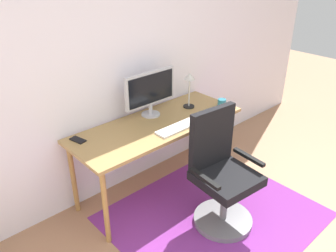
% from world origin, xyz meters
% --- Properties ---
extents(wall_back, '(6.00, 0.10, 2.60)m').
position_xyz_m(wall_back, '(0.00, 2.20, 1.30)').
color(wall_back, white).
rests_on(wall_back, ground).
extents(area_rug, '(1.73, 1.50, 0.01)m').
position_xyz_m(area_rug, '(0.27, 1.17, 0.00)').
color(area_rug, '#792C82').
rests_on(area_rug, ground).
extents(desk, '(1.65, 0.63, 0.74)m').
position_xyz_m(desk, '(0.16, 1.81, 0.67)').
color(desk, '#A07D47').
rests_on(desk, ground).
extents(monitor, '(0.55, 0.18, 0.43)m').
position_xyz_m(monitor, '(0.23, 1.99, 0.99)').
color(monitor, '#B2B2B7').
rests_on(monitor, desk).
extents(keyboard, '(0.43, 0.13, 0.02)m').
position_xyz_m(keyboard, '(0.22, 1.61, 0.75)').
color(keyboard, white).
rests_on(keyboard, desk).
extents(computer_mouse, '(0.06, 0.10, 0.03)m').
position_xyz_m(computer_mouse, '(0.57, 1.59, 0.75)').
color(computer_mouse, black).
rests_on(computer_mouse, desk).
extents(coffee_cup, '(0.08, 0.08, 0.10)m').
position_xyz_m(coffee_cup, '(0.84, 1.63, 0.79)').
color(coffee_cup, '#236C82').
rests_on(coffee_cup, desk).
extents(cell_phone, '(0.10, 0.15, 0.01)m').
position_xyz_m(cell_phone, '(-0.54, 2.02, 0.74)').
color(cell_phone, black).
rests_on(cell_phone, desk).
extents(desk_lamp, '(0.11, 0.11, 0.36)m').
position_xyz_m(desk_lamp, '(0.62, 1.87, 0.98)').
color(desk_lamp, black).
rests_on(desk_lamp, desk).
extents(office_chair, '(0.57, 0.51, 1.03)m').
position_xyz_m(office_chair, '(0.27, 1.13, 0.43)').
color(office_chair, slate).
rests_on(office_chair, ground).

